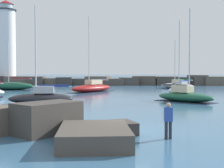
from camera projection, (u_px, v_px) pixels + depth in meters
name	position (u px, v px, depth m)	size (l,w,h in m)	color
ground_plane	(128.00, 129.00, 15.80)	(600.00, 600.00, 0.00)	#3D6B8E
open_sea_beyond	(118.00, 79.00, 127.58)	(400.00, 116.00, 0.01)	#2D5B7F
breakwater_jetty	(123.00, 81.00, 67.65)	(56.98, 6.78, 2.16)	#383330
lighthouse	(7.00, 47.00, 68.65)	(5.24, 5.24, 18.59)	gray
foreground_rocks	(34.00, 123.00, 14.33)	(10.56, 7.18, 1.49)	#4C443D
sailboat_moored_0	(12.00, 86.00, 49.53)	(7.43, 3.23, 7.66)	#195138
sailboat_moored_1	(181.00, 89.00, 41.53)	(4.88, 5.28, 9.67)	white
sailboat_moored_2	(92.00, 87.00, 44.74)	(6.64, 8.18, 10.69)	maroon
sailboat_moored_3	(41.00, 97.00, 28.07)	(6.06, 3.26, 8.88)	black
sailboat_moored_4	(177.00, 85.00, 53.40)	(6.30, 6.61, 8.31)	white
sailboat_moored_5	(185.00, 96.00, 30.27)	(5.88, 5.97, 8.96)	#195138
person_on_rocks	(168.00, 119.00, 13.53)	(0.36, 0.22, 1.60)	#282833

